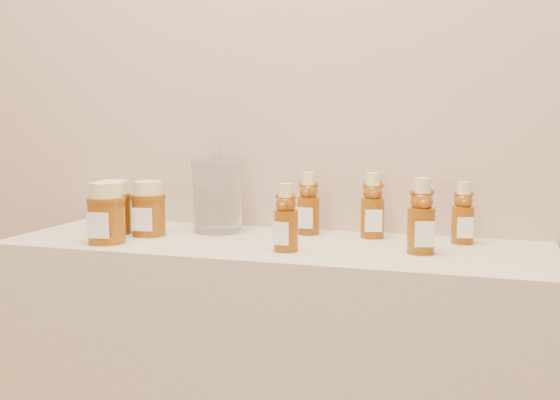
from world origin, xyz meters
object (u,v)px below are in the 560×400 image
(bear_bottle_back_left, at_px, (308,199))
(honey_jar_left, at_px, (115,207))
(bear_bottle_front_left, at_px, (286,213))
(glass_canister, at_px, (218,192))

(bear_bottle_back_left, xyz_separation_m, honey_jar_left, (-0.44, -0.14, -0.02))
(bear_bottle_back_left, distance_m, honey_jar_left, 0.46)
(bear_bottle_front_left, relative_size, honey_jar_left, 1.25)
(bear_bottle_back_left, bearing_deg, glass_canister, -169.78)
(bear_bottle_front_left, height_order, glass_canister, glass_canister)
(bear_bottle_back_left, bearing_deg, honey_jar_left, -161.68)
(bear_bottle_front_left, xyz_separation_m, glass_canister, (-0.23, 0.18, 0.02))
(bear_bottle_front_left, bearing_deg, glass_canister, 149.01)
(bear_bottle_back_left, height_order, honey_jar_left, bear_bottle_back_left)
(honey_jar_left, bearing_deg, glass_canister, 47.38)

